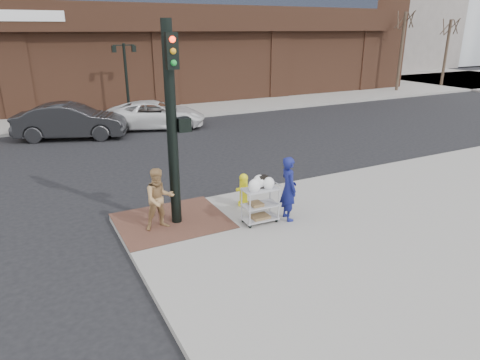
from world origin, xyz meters
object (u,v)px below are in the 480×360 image
traffic_signal_pole (173,121)px  sedan_dark (71,121)px  lamp_post (126,72)px  minivan_white (156,115)px  fire_hydrant (244,189)px  utility_cart (260,202)px  woman_blue (289,189)px  pedestrian_tan (159,199)px

traffic_signal_pole → sedan_dark: 11.66m
lamp_post → minivan_white: lamp_post is taller
minivan_white → fire_hydrant: minivan_white is taller
sedan_dark → minivan_white: 4.19m
minivan_white → utility_cart: bearing=-165.8°
woman_blue → utility_cart: 0.82m
fire_hydrant → lamp_post: bearing=88.4°
fire_hydrant → minivan_white: bearing=85.2°
utility_cart → fire_hydrant: bearing=82.5°
pedestrian_tan → fire_hydrant: bearing=7.2°
minivan_white → sedan_dark: bearing=113.9°
lamp_post → sedan_dark: 5.55m
woman_blue → pedestrian_tan: bearing=81.6°
sedan_dark → fire_hydrant: bearing=-144.2°
pedestrian_tan → minivan_white: (3.53, 11.92, -0.24)m
sedan_dark → fire_hydrant: sedan_dark is taller
woman_blue → fire_hydrant: (-0.60, 1.36, -0.37)m
woman_blue → fire_hydrant: bearing=33.2°
utility_cart → traffic_signal_pole: bearing=151.8°
lamp_post → traffic_signal_pole: bearing=-99.2°
lamp_post → traffic_signal_pole: traffic_signal_pole is taller
lamp_post → utility_cart: lamp_post is taller
woman_blue → sedan_dark: 13.15m
lamp_post → minivan_white: bearing=-81.0°
lamp_post → fire_hydrant: bearing=-91.6°
pedestrian_tan → fire_hydrant: (2.55, 0.35, -0.31)m
traffic_signal_pole → utility_cart: traffic_signal_pole is taller
pedestrian_tan → minivan_white: pedestrian_tan is taller
lamp_post → pedestrian_tan: (-2.98, -15.38, -1.68)m
fire_hydrant → woman_blue: bearing=-66.3°
lamp_post → sedan_dark: lamp_post is taller
minivan_white → woman_blue: bearing=-162.4°
lamp_post → pedestrian_tan: 15.76m
traffic_signal_pole → fire_hydrant: (2.05, 0.20, -2.20)m
traffic_signal_pole → woman_blue: size_ratio=2.92×
pedestrian_tan → traffic_signal_pole: bearing=16.2°
traffic_signal_pole → fire_hydrant: size_ratio=5.28×
lamp_post → utility_cart: (-0.59, -16.24, -1.90)m
sedan_dark → utility_cart: sedan_dark is taller
lamp_post → traffic_signal_pole: 15.43m
pedestrian_tan → sedan_dark: pedestrian_tan is taller
woman_blue → minivan_white: 12.94m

